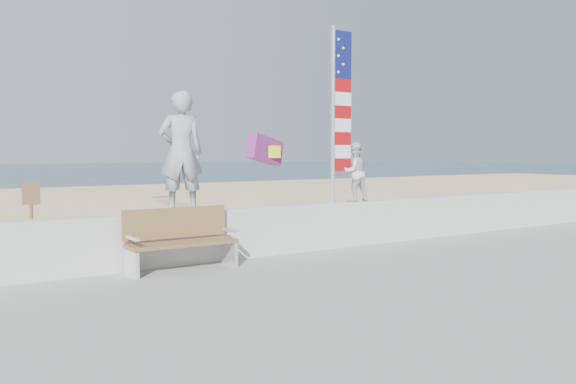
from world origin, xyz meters
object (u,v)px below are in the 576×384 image
object	(u,v)px
adult	(181,152)
child	(354,172)
flag	(338,107)
bench	(180,239)

from	to	relation	value
adult	child	xyz separation A→B (m)	(3.83, 0.00, -0.41)
child	flag	world-z (taller)	flag
child	flag	distance (m)	1.38
adult	bench	xyz separation A→B (m)	(-0.24, -0.45, -1.41)
adult	child	size ratio (longest dim) A/B	1.68
flag	bench	bearing A→B (deg)	-172.88
adult	child	distance (m)	3.86
adult	bench	distance (m)	1.50
adult	bench	size ratio (longest dim) A/B	1.13
child	bench	world-z (taller)	child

